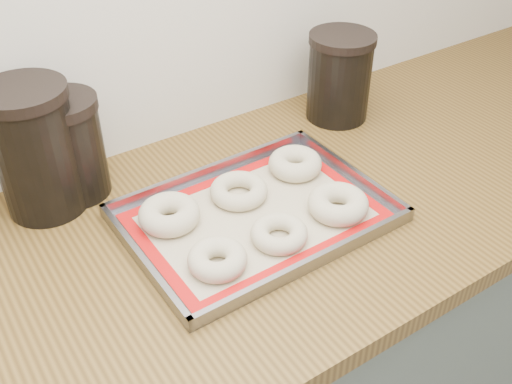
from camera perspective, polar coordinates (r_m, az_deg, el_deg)
cabinet at (r=1.43m, az=-0.97°, el=-17.25°), size 3.00×0.65×0.86m
countertop at (r=1.10m, az=-1.21°, el=-3.34°), size 3.06×0.68×0.04m
baking_tray at (r=1.08m, az=-0.00°, el=-2.25°), size 0.46×0.34×0.03m
baking_mat at (r=1.08m, az=-0.00°, el=-2.33°), size 0.42×0.30×0.00m
bagel_front_left at (r=0.97m, az=-3.70°, el=-6.42°), size 0.12×0.12×0.04m
bagel_front_mid at (r=1.02m, az=2.22°, el=-3.98°), size 0.12×0.12×0.03m
bagel_front_right at (r=1.09m, az=7.82°, el=-1.13°), size 0.14×0.14×0.04m
bagel_back_left at (r=1.07m, az=-8.26°, el=-2.12°), size 0.12×0.12×0.04m
bagel_back_mid at (r=1.12m, az=-1.65°, el=0.12°), size 0.13×0.13×0.03m
bagel_back_right at (r=1.19m, az=3.75°, el=2.73°), size 0.12×0.12×0.04m
canister_left at (r=1.12m, az=-20.24°, el=3.81°), size 0.15×0.15×0.24m
canister_mid at (r=1.15m, az=-17.31°, el=4.10°), size 0.13×0.13×0.20m
canister_right at (r=1.36m, az=7.94°, el=10.84°), size 0.15×0.15×0.20m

